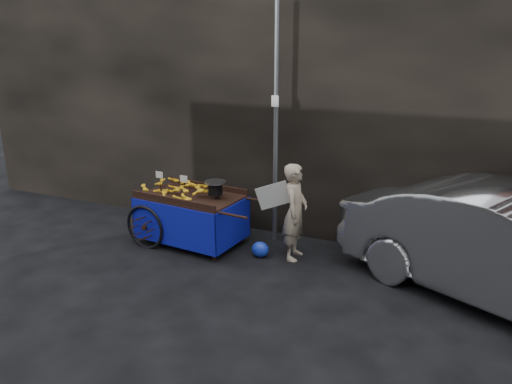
% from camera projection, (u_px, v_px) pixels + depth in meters
% --- Properties ---
extents(ground, '(80.00, 80.00, 0.00)m').
position_uv_depth(ground, '(225.00, 265.00, 7.72)').
color(ground, black).
rests_on(ground, ground).
extents(building_wall, '(13.50, 2.00, 5.00)m').
position_uv_depth(building_wall, '(307.00, 88.00, 9.10)').
color(building_wall, black).
rests_on(building_wall, ground).
extents(street_pole, '(0.12, 0.10, 4.00)m').
position_uv_depth(street_pole, '(276.00, 125.00, 8.14)').
color(street_pole, slate).
rests_on(street_pole, ground).
extents(banana_cart, '(2.37, 1.28, 1.24)m').
position_uv_depth(banana_cart, '(189.00, 200.00, 8.38)').
color(banana_cart, black).
rests_on(banana_cart, ground).
extents(vendor, '(0.80, 0.59, 1.55)m').
position_uv_depth(vendor, '(295.00, 212.00, 7.78)').
color(vendor, tan).
rests_on(vendor, ground).
extents(plastic_bag, '(0.28, 0.23, 0.25)m').
position_uv_depth(plastic_bag, '(260.00, 249.00, 7.99)').
color(plastic_bag, blue).
rests_on(plastic_bag, ground).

